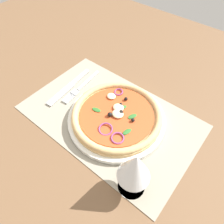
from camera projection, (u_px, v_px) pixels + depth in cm
name	position (u px, v px, depth cm)	size (l,w,h in cm)	color
ground_plane	(110.00, 119.00, 62.75)	(190.00, 140.00, 2.40)	brown
placemat	(110.00, 116.00, 61.67)	(51.00, 32.01, 0.40)	gray
plate	(116.00, 119.00, 59.86)	(28.27, 28.27, 1.37)	silver
pizza	(116.00, 115.00, 58.50)	(25.98, 25.98, 2.62)	tan
fork	(80.00, 88.00, 68.79)	(3.19, 18.06, 0.44)	silver
knife	(69.00, 87.00, 69.08)	(3.58, 20.07, 0.62)	silver
wine_glass	(135.00, 168.00, 40.87)	(7.20, 7.20, 14.90)	silver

